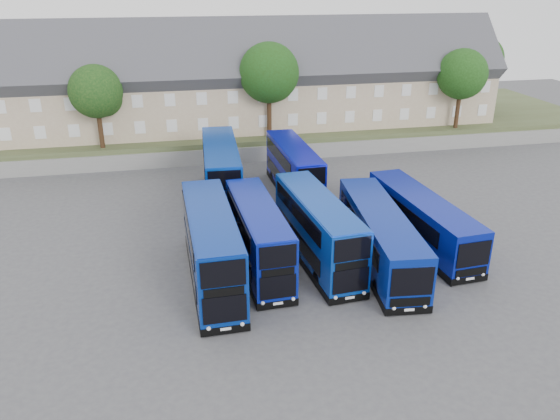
% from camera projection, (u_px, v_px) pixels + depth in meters
% --- Properties ---
extents(ground, '(120.00, 120.00, 0.00)m').
position_uv_depth(ground, '(318.00, 286.00, 32.02)').
color(ground, '#48484D').
rests_on(ground, ground).
extents(retaining_wall, '(70.00, 0.40, 1.50)m').
position_uv_depth(retaining_wall, '(252.00, 154.00, 53.32)').
color(retaining_wall, slate).
rests_on(retaining_wall, ground).
extents(earth_bank, '(80.00, 20.00, 2.00)m').
position_uv_depth(earth_bank, '(238.00, 127.00, 62.22)').
color(earth_bank, '#444D2B').
rests_on(earth_bank, ground).
extents(terrace_row, '(54.00, 10.40, 11.20)m').
position_uv_depth(terrace_row, '(242.00, 83.00, 56.43)').
color(terrace_row, tan).
rests_on(terrace_row, earth_bank).
extents(dd_front_left, '(2.75, 11.17, 4.42)m').
position_uv_depth(dd_front_left, '(212.00, 249.00, 31.68)').
color(dd_front_left, navy).
rests_on(dd_front_left, ground).
extents(dd_front_mid, '(2.74, 10.27, 4.04)m').
position_uv_depth(dd_front_mid, '(258.00, 237.00, 33.46)').
color(dd_front_mid, '#07188F').
rests_on(dd_front_mid, ground).
extents(dd_front_right, '(3.31, 10.76, 4.21)m').
position_uv_depth(dd_front_right, '(318.00, 231.00, 34.08)').
color(dd_front_right, '#08329B').
rests_on(dd_front_right, ground).
extents(dd_rear_left, '(3.32, 11.68, 4.59)m').
position_uv_depth(dd_rear_left, '(221.00, 173.00, 43.61)').
color(dd_rear_left, '#08369E').
rests_on(dd_rear_left, ground).
extents(dd_rear_right, '(2.66, 10.49, 4.14)m').
position_uv_depth(dd_rear_right, '(294.00, 171.00, 44.85)').
color(dd_rear_right, '#090EA6').
rests_on(dd_rear_right, ground).
extents(coach_east_a, '(3.87, 12.64, 3.40)m').
position_uv_depth(coach_east_a, '(379.00, 238.00, 34.17)').
color(coach_east_a, navy).
rests_on(coach_east_a, ground).
extents(coach_east_b, '(3.33, 11.96, 3.23)m').
position_uv_depth(coach_east_b, '(422.00, 221.00, 36.73)').
color(coach_east_b, '#07168C').
rests_on(coach_east_b, ground).
extents(tree_west, '(4.80, 4.80, 7.65)m').
position_uv_depth(tree_west, '(98.00, 93.00, 49.22)').
color(tree_west, '#382314').
rests_on(tree_west, earth_bank).
extents(tree_mid, '(5.76, 5.76, 9.18)m').
position_uv_depth(tree_mid, '(270.00, 75.00, 52.29)').
color(tree_mid, '#382314').
rests_on(tree_mid, earth_bank).
extents(tree_east, '(5.12, 5.12, 8.16)m').
position_uv_depth(tree_east, '(463.00, 76.00, 55.87)').
color(tree_east, '#382314').
rests_on(tree_east, earth_bank).
extents(tree_far, '(5.44, 5.44, 8.67)m').
position_uv_depth(tree_far, '(480.00, 61.00, 63.17)').
color(tree_far, '#382314').
rests_on(tree_far, earth_bank).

